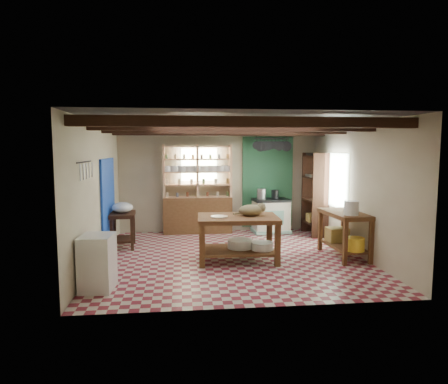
{
  "coord_description": "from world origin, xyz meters",
  "views": [
    {
      "loc": [
        -0.98,
        -7.53,
        2.11
      ],
      "look_at": [
        -0.11,
        0.3,
        1.24
      ],
      "focal_mm": 32.0,
      "sensor_mm": 36.0,
      "label": 1
    }
  ],
  "objects": [
    {
      "name": "cat",
      "position": [
        0.34,
        -0.21,
        0.95
      ],
      "size": [
        0.5,
        0.41,
        0.21
      ],
      "primitive_type": "ellipsoid",
      "rotation": [
        0.0,
        0.0,
        0.13
      ],
      "color": "#938155",
      "rests_on": "work_table"
    },
    {
      "name": "work_table",
      "position": [
        0.09,
        -0.24,
        0.42
      ],
      "size": [
        1.53,
        1.06,
        0.84
      ],
      "primitive_type": "cube",
      "rotation": [
        0.0,
        0.0,
        -0.05
      ],
      "color": "brown",
      "rests_on": "floor"
    },
    {
      "name": "right_counter",
      "position": [
        2.18,
        -0.22,
        0.44
      ],
      "size": [
        0.68,
        1.27,
        0.88
      ],
      "primitive_type": "cube",
      "rotation": [
        0.0,
        0.0,
        0.05
      ],
      "color": "brown",
      "rests_on": "floor"
    },
    {
      "name": "stove",
      "position": [
        1.27,
        2.15,
        0.43
      ],
      "size": [
        0.91,
        0.65,
        0.85
      ],
      "primitive_type": "cube",
      "rotation": [
        0.0,
        0.0,
        0.08
      ],
      "color": "white",
      "rests_on": "floor"
    },
    {
      "name": "ceiling",
      "position": [
        0.0,
        0.0,
        2.6
      ],
      "size": [
        5.0,
        5.0,
        0.02
      ],
      "primitive_type": "cube",
      "color": "#424347",
      "rests_on": "wall_back"
    },
    {
      "name": "tall_rack",
      "position": [
        2.28,
        1.8,
        1.0
      ],
      "size": [
        0.4,
        0.86,
        2.0
      ],
      "primitive_type": "cube",
      "color": "#341C12",
      "rests_on": "floor"
    },
    {
      "name": "yellow_tub",
      "position": [
        2.2,
        -0.67,
        0.36
      ],
      "size": [
        0.35,
        0.35,
        0.25
      ],
      "primitive_type": "cylinder",
      "rotation": [
        0.0,
        0.0,
        0.05
      ],
      "color": "gold",
      "rests_on": "right_counter"
    },
    {
      "name": "ceiling_beams",
      "position": [
        0.0,
        0.0,
        2.48
      ],
      "size": [
        5.0,
        3.8,
        0.15
      ],
      "primitive_type": "cube",
      "color": "#341C12",
      "rests_on": "ceiling"
    },
    {
      "name": "floor",
      "position": [
        0.0,
        0.0,
        -0.01
      ],
      "size": [
        5.0,
        5.0,
        0.02
      ],
      "primitive_type": "cube",
      "color": "maroon",
      "rests_on": "ground"
    },
    {
      "name": "basin_large",
      "position": [
        0.14,
        -0.2,
        0.31
      ],
      "size": [
        0.49,
        0.49,
        0.16
      ],
      "primitive_type": "cylinder",
      "rotation": [
        0.0,
        0.0,
        -0.05
      ],
      "color": "silver",
      "rests_on": "work_table"
    },
    {
      "name": "utensil_rail",
      "position": [
        -2.44,
        -1.2,
        1.78
      ],
      "size": [
        0.06,
        0.9,
        0.28
      ],
      "primitive_type": "cube",
      "color": "black",
      "rests_on": "wall_left"
    },
    {
      "name": "kettle_left",
      "position": [
        1.03,
        2.13,
        0.98
      ],
      "size": [
        0.24,
        0.24,
        0.26
      ],
      "primitive_type": "cylinder",
      "rotation": [
        0.0,
        0.0,
        0.08
      ],
      "color": "#B6B7BE",
      "rests_on": "stove"
    },
    {
      "name": "kettle_right",
      "position": [
        1.37,
        2.16,
        0.96
      ],
      "size": [
        0.19,
        0.19,
        0.22
      ],
      "primitive_type": "cylinder",
      "rotation": [
        0.0,
        0.0,
        0.08
      ],
      "color": "black",
      "rests_on": "stove"
    },
    {
      "name": "green_wall_patch",
      "position": [
        1.25,
        2.47,
        1.25
      ],
      "size": [
        1.3,
        0.04,
        2.3
      ],
      "primitive_type": "cube",
      "color": "#215334",
      "rests_on": "wall_back"
    },
    {
      "name": "prep_table",
      "position": [
        -2.2,
        1.01,
        0.38
      ],
      "size": [
        0.55,
        0.77,
        0.75
      ],
      "primitive_type": "cube",
      "rotation": [
        0.0,
        0.0,
        0.06
      ],
      "color": "#341C12",
      "rests_on": "floor"
    },
    {
      "name": "window_right",
      "position": [
        2.48,
        1.0,
        1.4
      ],
      "size": [
        0.02,
        1.3,
        1.2
      ],
      "primitive_type": "cube",
      "color": "silver",
      "rests_on": "wall_right"
    },
    {
      "name": "shelving_unit",
      "position": [
        -0.55,
        2.31,
        1.1
      ],
      "size": [
        1.7,
        0.34,
        2.2
      ],
      "primitive_type": "cube",
      "color": "#DAA87E",
      "rests_on": "floor"
    },
    {
      "name": "basin_small",
      "position": [
        0.53,
        -0.37,
        0.3
      ],
      "size": [
        0.43,
        0.43,
        0.14
      ],
      "primitive_type": "cylinder",
      "rotation": [
        0.0,
        0.0,
        -0.05
      ],
      "color": "silver",
      "rests_on": "work_table"
    },
    {
      "name": "wicker_basket",
      "position": [
        2.16,
        0.08,
        0.37
      ],
      "size": [
        0.42,
        0.34,
        0.28
      ],
      "primitive_type": "cube",
      "rotation": [
        0.0,
        0.0,
        0.05
      ],
      "color": "olive",
      "rests_on": "right_counter"
    },
    {
      "name": "wall_front",
      "position": [
        0.0,
        -2.5,
        1.3
      ],
      "size": [
        5.0,
        0.04,
        2.6
      ],
      "primitive_type": "cube",
      "color": "#BAB296",
      "rests_on": "floor"
    },
    {
      "name": "steel_tray",
      "position": [
        -0.26,
        -0.28,
        0.85
      ],
      "size": [
        0.33,
        0.33,
        0.02
      ],
      "primitive_type": "cylinder",
      "rotation": [
        0.0,
        0.0,
        -0.05
      ],
      "color": "#B6B7BE",
      "rests_on": "work_table"
    },
    {
      "name": "enamel_bowl",
      "position": [
        -2.2,
        1.01,
        0.86
      ],
      "size": [
        0.47,
        0.47,
        0.22
      ],
      "primitive_type": "ellipsoid",
      "rotation": [
        0.0,
        0.0,
        0.06
      ],
      "color": "silver",
      "rests_on": "prep_table"
    },
    {
      "name": "wall_right",
      "position": [
        2.5,
        0.0,
        1.3
      ],
      "size": [
        0.04,
        5.0,
        2.6
      ],
      "primitive_type": "cube",
      "color": "#BAB296",
      "rests_on": "floor"
    },
    {
      "name": "white_cabinet",
      "position": [
        -2.22,
        -1.56,
        0.41
      ],
      "size": [
        0.5,
        0.59,
        0.83
      ],
      "primitive_type": "cube",
      "rotation": [
        0.0,
        0.0,
        -0.08
      ],
      "color": "silver",
      "rests_on": "floor"
    },
    {
      "name": "pot_rack",
      "position": [
        1.25,
        2.05,
        2.18
      ],
      "size": [
        0.86,
        0.12,
        0.36
      ],
      "primitive_type": "cube",
      "color": "black",
      "rests_on": "ceiling"
    },
    {
      "name": "window_back",
      "position": [
        -0.5,
        2.48,
        1.7
      ],
      "size": [
        0.9,
        0.02,
        0.8
      ],
      "primitive_type": "cube",
      "color": "silver",
      "rests_on": "wall_back"
    },
    {
      "name": "blue_wall_patch",
      "position": [
        -2.47,
        0.9,
        1.1
      ],
      "size": [
        0.04,
        1.4,
        1.6
      ],
      "primitive_type": "cube",
      "color": "#163EA8",
      "rests_on": "wall_left"
    },
    {
      "name": "wall_left",
      "position": [
        -2.5,
        0.0,
        1.3
      ],
      "size": [
        0.04,
        5.0,
        2.6
      ],
      "primitive_type": "cube",
      "color": "#BAB296",
      "rests_on": "floor"
    },
    {
      "name": "white_bucket",
      "position": [
        2.15,
        -0.57,
        1.02
      ],
      "size": [
        0.28,
        0.28,
        0.26
      ],
      "primitive_type": "cylinder",
      "rotation": [
        0.0,
        0.0,
        0.05
      ],
      "color": "silver",
      "rests_on": "right_counter"
    },
    {
      "name": "wall_back",
      "position": [
        0.0,
        2.5,
        1.3
      ],
      "size": [
        5.0,
        0.04,
        2.6
      ],
      "primitive_type": "cube",
      "color": "#BAB296",
      "rests_on": "floor"
    }
  ]
}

